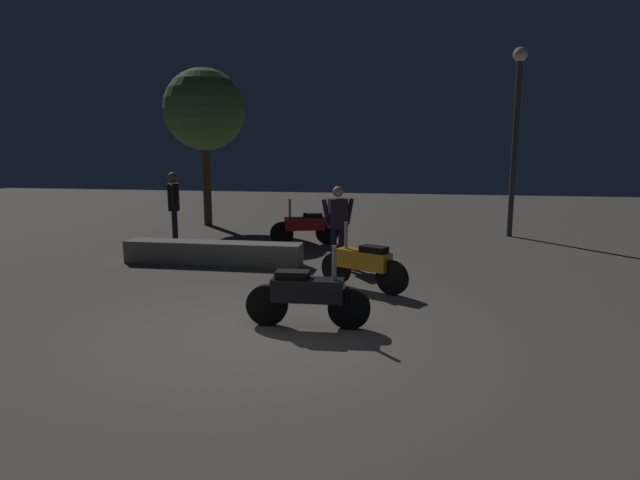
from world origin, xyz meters
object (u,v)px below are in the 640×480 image
Objects in this scene: motorcycle_black_foreground at (307,295)px; streetlamp_near at (516,118)px; motorcycle_red_parked_right at (305,227)px; person_rider_beside at (338,219)px; motorcycle_orange_parked_left at (363,264)px; person_bystander_far at (174,202)px.

streetlamp_near reaches higher than motorcycle_black_foreground.
motorcycle_red_parked_right is 6.08m from streetlamp_near.
streetlamp_near is at bearing 61.39° from motorcycle_black_foreground.
motorcycle_red_parked_right is at bearing 99.17° from motorcycle_black_foreground.
streetlamp_near is at bearing -175.38° from motorcycle_red_parked_right.
motorcycle_orange_parked_left is at bearing 178.02° from person_rider_beside.
person_bystander_far is (-4.18, 5.17, 0.61)m from motorcycle_black_foreground.
person_bystander_far reaches higher than motorcycle_red_parked_right.
person_rider_beside reaches higher than motorcycle_red_parked_right.
motorcycle_orange_parked_left is 0.87× the size of person_bystander_far.
person_rider_beside is at bearing -40.12° from person_bystander_far.
person_rider_beside is 4.36m from person_bystander_far.
motorcycle_red_parked_right is at bearing -157.88° from streetlamp_near.
motorcycle_red_parked_right is at bearing -37.93° from motorcycle_orange_parked_left.
person_rider_beside is (-0.08, 3.68, 0.50)m from motorcycle_black_foreground.
streetlamp_near is (3.35, 5.88, 2.61)m from motorcycle_orange_parked_left.
person_bystander_far reaches higher than person_rider_beside.
motorcycle_black_foreground is at bearing -116.47° from streetlamp_near.
streetlamp_near reaches higher than motorcycle_red_parked_right.
motorcycle_black_foreground is 1.05× the size of person_rider_beside.
motorcycle_black_foreground is 2.08m from motorcycle_orange_parked_left.
motorcycle_orange_parked_left is (0.57, 2.00, 0.00)m from motorcycle_black_foreground.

